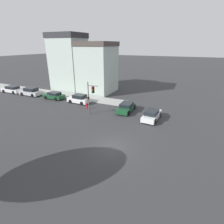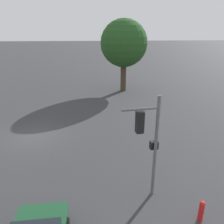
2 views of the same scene
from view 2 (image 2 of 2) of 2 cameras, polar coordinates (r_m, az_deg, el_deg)
name	(u,v)px [view 2 (image 2 of 2)]	position (r m, az deg, el deg)	size (l,w,h in m)	color
ground_plane	(33,136)	(16.65, -19.95, -5.83)	(300.00, 300.00, 0.00)	#333335
street_tree	(124,44)	(26.54, 3.13, 17.43)	(5.46, 5.46, 8.38)	#423323
traffic_signal	(148,135)	(9.14, 9.30, -5.89)	(0.65, 1.67, 4.69)	#515456
fire_hydrant	(201,210)	(9.92, 22.30, -22.71)	(0.22, 0.22, 0.92)	red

